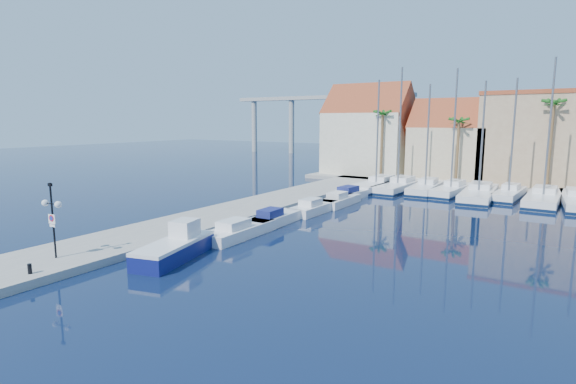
% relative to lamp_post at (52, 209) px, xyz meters
% --- Properties ---
extents(ground, '(260.00, 260.00, 0.00)m').
position_rel_lamp_post_xyz_m(ground, '(8.51, 2.95, -3.42)').
color(ground, black).
rests_on(ground, ground).
extents(quay_west, '(6.00, 77.00, 0.50)m').
position_rel_lamp_post_xyz_m(quay_west, '(-0.49, 16.45, -3.17)').
color(quay_west, gray).
rests_on(quay_west, ground).
extents(shore_north, '(54.00, 16.00, 0.50)m').
position_rel_lamp_post_xyz_m(shore_north, '(18.51, 50.95, -3.17)').
color(shore_north, gray).
rests_on(shore_north, ground).
extents(lamp_post, '(1.50, 0.53, 4.45)m').
position_rel_lamp_post_xyz_m(lamp_post, '(0.00, 0.00, 0.00)').
color(lamp_post, black).
rests_on(lamp_post, quay_west).
extents(bollard, '(0.22, 0.22, 0.54)m').
position_rel_lamp_post_xyz_m(bollard, '(1.53, -2.29, -2.65)').
color(bollard, black).
rests_on(bollard, quay_west).
extents(fishing_boat, '(3.57, 6.62, 2.20)m').
position_rel_lamp_post_xyz_m(fishing_boat, '(4.79, 4.89, -2.69)').
color(fishing_boat, navy).
rests_on(fishing_boat, ground).
extents(motorboat_west_0, '(2.30, 6.73, 1.40)m').
position_rel_lamp_post_xyz_m(motorboat_west_0, '(4.82, 10.95, -2.91)').
color(motorboat_west_0, white).
rests_on(motorboat_west_0, ground).
extents(motorboat_west_1, '(2.09, 6.01, 1.40)m').
position_rel_lamp_post_xyz_m(motorboat_west_1, '(4.71, 15.61, -2.91)').
color(motorboat_west_1, white).
rests_on(motorboat_west_1, ground).
extents(motorboat_west_2, '(2.00, 6.12, 1.40)m').
position_rel_lamp_post_xyz_m(motorboat_west_2, '(5.11, 21.51, -2.91)').
color(motorboat_west_2, white).
rests_on(motorboat_west_2, ground).
extents(motorboat_west_3, '(2.02, 6.17, 1.40)m').
position_rel_lamp_post_xyz_m(motorboat_west_3, '(5.42, 26.25, -2.91)').
color(motorboat_west_3, white).
rests_on(motorboat_west_3, ground).
extents(motorboat_west_4, '(2.71, 6.76, 1.40)m').
position_rel_lamp_post_xyz_m(motorboat_west_4, '(4.66, 30.58, -2.91)').
color(motorboat_west_4, white).
rests_on(motorboat_west_4, ground).
extents(sailboat_0, '(3.65, 11.57, 13.21)m').
position_rel_lamp_post_xyz_m(sailboat_0, '(4.76, 38.41, -2.85)').
color(sailboat_0, white).
rests_on(sailboat_0, ground).
extents(sailboat_1, '(3.37, 11.34, 14.57)m').
position_rel_lamp_post_xyz_m(sailboat_1, '(7.27, 39.03, -2.83)').
color(sailboat_1, white).
rests_on(sailboat_1, ground).
extents(sailboat_2, '(3.04, 9.87, 12.53)m').
position_rel_lamp_post_xyz_m(sailboat_2, '(10.46, 39.25, -2.83)').
color(sailboat_2, white).
rests_on(sailboat_2, ground).
extents(sailboat_3, '(3.26, 9.50, 14.11)m').
position_rel_lamp_post_xyz_m(sailboat_3, '(13.44, 39.15, -2.80)').
color(sailboat_3, white).
rests_on(sailboat_3, ground).
extents(sailboat_4, '(3.73, 11.81, 12.54)m').
position_rel_lamp_post_xyz_m(sailboat_4, '(16.51, 38.23, -2.85)').
color(sailboat_4, white).
rests_on(sailboat_4, ground).
extents(sailboat_5, '(2.76, 8.54, 12.82)m').
position_rel_lamp_post_xyz_m(sailboat_5, '(19.36, 39.49, -2.80)').
color(sailboat_5, white).
rests_on(sailboat_5, ground).
extents(sailboat_6, '(3.26, 11.45, 14.58)m').
position_rel_lamp_post_xyz_m(sailboat_6, '(22.66, 38.80, -2.83)').
color(sailboat_6, white).
rests_on(sailboat_6, ground).
extents(building_0, '(12.30, 9.00, 13.50)m').
position_rel_lamp_post_xyz_m(building_0, '(-1.49, 49.95, 3.11)').
color(building_0, beige).
rests_on(building_0, shore_north).
extents(building_1, '(10.30, 8.00, 11.00)m').
position_rel_lamp_post_xyz_m(building_1, '(10.51, 49.95, 1.88)').
color(building_1, tan).
rests_on(building_1, shore_north).
extents(building_2, '(14.20, 10.20, 11.50)m').
position_rel_lamp_post_xyz_m(building_2, '(21.51, 50.95, 2.84)').
color(building_2, tan).
rests_on(building_2, shore_north).
extents(palm_0, '(2.60, 2.60, 10.15)m').
position_rel_lamp_post_xyz_m(palm_0, '(2.51, 44.95, 5.66)').
color(palm_0, brown).
rests_on(palm_0, shore_north).
extents(palm_1, '(2.60, 2.60, 9.15)m').
position_rel_lamp_post_xyz_m(palm_1, '(12.51, 44.95, 4.72)').
color(palm_1, brown).
rests_on(palm_1, shore_north).
extents(palm_2, '(2.60, 2.60, 11.15)m').
position_rel_lamp_post_xyz_m(palm_2, '(22.51, 44.95, 6.60)').
color(palm_2, brown).
rests_on(palm_2, shore_north).
extents(viaduct, '(48.00, 2.20, 14.45)m').
position_rel_lamp_post_xyz_m(viaduct, '(-30.56, 84.95, 6.83)').
color(viaduct, '#9E9E99').
rests_on(viaduct, ground).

